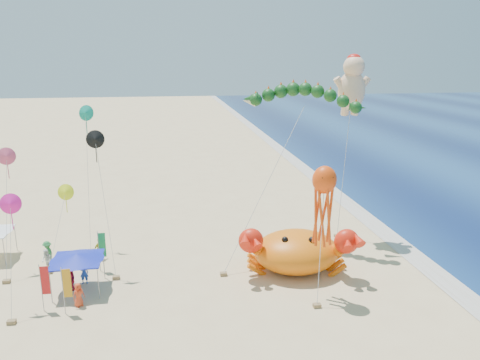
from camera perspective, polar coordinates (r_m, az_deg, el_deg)
name	(u,v)px	position (r m, az deg, el deg)	size (l,w,h in m)	color
ground	(270,267)	(36.63, 3.65, -10.55)	(320.00, 320.00, 0.00)	#D1B784
foam_strip	(415,257)	(40.80, 20.53, -8.76)	(320.00, 320.00, 0.00)	silver
crab_inflatable	(297,250)	(35.55, 6.94, -8.50)	(8.66, 6.33, 3.80)	orange
dragon_kite	(303,101)	(38.55, 7.68, 9.57)	(12.30, 7.87, 13.31)	#113F15
cherub_kite	(352,83)	(41.32, 13.53, 11.38)	(2.32, 2.06, 15.90)	#FFC89B
octopus_kite	(323,200)	(30.60, 10.14, -2.41)	(1.71, 2.50, 8.99)	#EF450C
canopy_blue	(77,257)	(34.16, -19.26, -8.86)	(3.59, 3.59, 2.71)	gray
feather_flags	(48,264)	(34.93, -22.34, -9.40)	(9.23, 6.96, 3.20)	gray
beachgoers	(66,265)	(37.11, -20.47, -9.67)	(5.04, 8.22, 1.90)	#D74422
small_kites	(56,171)	(36.85, -21.57, 0.97)	(8.07, 13.68, 11.89)	#0C866D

